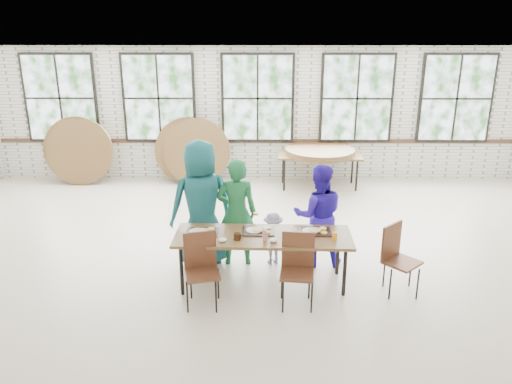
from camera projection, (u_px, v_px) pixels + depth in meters
room at (258, 100)px, 11.08m from camera, size 12.00×12.00×12.00m
dining_table at (263, 239)px, 6.77m from camera, size 2.42×0.86×0.74m
chair_near_left at (201, 263)px, 6.37m from camera, size 0.50×0.49×0.95m
chair_near_right at (297, 263)px, 6.37m from camera, size 0.46×0.45×0.95m
chair_spare at (396, 253)px, 6.65m from camera, size 0.58×0.58×0.95m
adult_teal at (201, 204)px, 7.31m from camera, size 1.09×0.90×1.90m
adult_green at (237, 212)px, 7.35m from camera, size 0.62×0.43×1.63m
toddler at (273, 238)px, 7.48m from camera, size 0.59×0.44×0.81m
adult_blue at (318, 215)px, 7.35m from camera, size 0.76×0.60×1.55m
storage_table at (320, 157)px, 10.88m from camera, size 1.83×0.83×0.74m
tabletop_clutter at (270, 234)px, 6.72m from camera, size 2.04×0.57×0.11m
round_tops_stacked at (320, 152)px, 10.84m from camera, size 1.50×1.50×0.13m
round_tops_leaning at (135, 151)px, 11.19m from camera, size 4.23×0.49×1.49m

